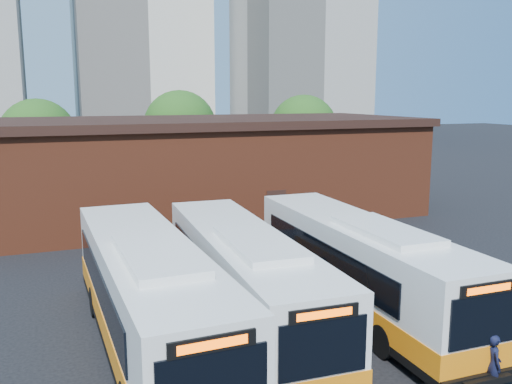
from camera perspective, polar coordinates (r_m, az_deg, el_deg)
name	(u,v)px	position (r m, az deg, el deg)	size (l,w,h in m)	color
ground	(357,333)	(19.04, 10.63, -14.41)	(220.00, 220.00, 0.00)	black
bus_west	(148,300)	(17.27, -11.29, -11.09)	(3.14, 13.48, 3.65)	white
bus_midwest	(244,283)	(18.56, -1.30, -9.59)	(3.17, 12.94, 3.50)	white
bus_mideast	(359,269)	(20.36, 10.83, -7.94)	(2.85, 12.98, 3.52)	white
transit_worker	(493,364)	(16.31, 23.71, -16.27)	(0.60, 0.40, 1.66)	black
depot_building	(199,166)	(36.17, -5.98, 2.76)	(28.60, 12.60, 6.40)	brown
tree_west	(38,136)	(46.78, -21.95, 5.45)	(6.00, 6.00, 7.65)	#382314
tree_mid	(180,127)	(50.03, -8.01, 6.83)	(6.56, 6.56, 8.36)	#382314
tree_east	(304,129)	(50.89, 5.02, 6.67)	(6.24, 6.24, 7.96)	#382314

